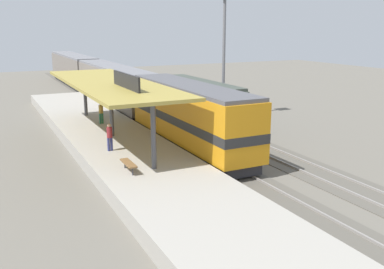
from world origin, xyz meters
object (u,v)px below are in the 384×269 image
object	(u,v)px
locomotive	(189,116)
freight_car	(198,101)
platform_bench	(128,163)
passenger_carriage_rear	(74,69)
light_mast	(224,26)
passenger_carriage_front	(114,86)
person_waiting	(110,136)
person_walking	(101,112)

from	to	relation	value
locomotive	freight_car	world-z (taller)	locomotive
platform_bench	passenger_carriage_rear	xyz separation A→B (m)	(6.00, 43.79, 0.97)
platform_bench	light_mast	xyz separation A→B (m)	(13.80, 13.76, 7.05)
passenger_carriage_front	locomotive	bearing A→B (deg)	-90.00
passenger_carriage_front	person_waiting	world-z (taller)	passenger_carriage_front
passenger_carriage_rear	passenger_carriage_front	bearing A→B (deg)	-90.00
freight_car	person_walking	world-z (taller)	freight_car
passenger_carriage_front	person_walking	size ratio (longest dim) A/B	11.70
passenger_carriage_rear	locomotive	bearing A→B (deg)	-90.00
passenger_carriage_front	person_waiting	distance (m)	19.58
freight_car	person_waiting	size ratio (longest dim) A/B	7.02
passenger_carriage_front	passenger_carriage_rear	xyz separation A→B (m)	(0.00, 20.80, 0.00)
freight_car	person_walking	bearing A→B (deg)	-175.98
person_waiting	person_walking	distance (m)	7.94
platform_bench	locomotive	distance (m)	7.88
passenger_carriage_front	passenger_carriage_rear	world-z (taller)	same
platform_bench	light_mast	distance (m)	20.73
passenger_carriage_rear	platform_bench	bearing A→B (deg)	-97.80
freight_car	passenger_carriage_front	bearing A→B (deg)	114.10
freight_car	person_waiting	xyz separation A→B (m)	(-10.38, -8.42, -0.12)
passenger_carriage_rear	person_waiting	size ratio (longest dim) A/B	11.70
locomotive	platform_bench	bearing A→B (deg)	-140.25
freight_car	person_waiting	distance (m)	13.37
passenger_carriage_front	passenger_carriage_rear	size ratio (longest dim) A/B	1.00
person_walking	freight_car	bearing A→B (deg)	4.02
person_walking	passenger_carriage_front	bearing A→B (deg)	68.62
light_mast	person_waiting	size ratio (longest dim) A/B	6.84
passenger_carriage_front	light_mast	size ratio (longest dim) A/B	1.71
platform_bench	person_walking	distance (m)	12.22
light_mast	person_walking	xyz separation A→B (m)	(-12.07, -1.68, -6.54)
person_waiting	platform_bench	bearing A→B (deg)	-92.95
passenger_carriage_rear	person_walking	bearing A→B (deg)	-97.67
platform_bench	freight_car	world-z (taller)	freight_car
locomotive	passenger_carriage_rear	world-z (taller)	locomotive
locomotive	person_waiting	size ratio (longest dim) A/B	8.44
person_waiting	passenger_carriage_front	bearing A→B (deg)	72.83
platform_bench	freight_car	xyz separation A→B (m)	(10.60, 12.71, 0.63)
passenger_carriage_front	freight_car	size ratio (longest dim) A/B	1.67
platform_bench	passenger_carriage_rear	distance (m)	44.21
locomotive	person_waiting	world-z (taller)	locomotive
freight_car	light_mast	xyz separation A→B (m)	(3.20, 1.06, 6.43)
platform_bench	passenger_carriage_front	bearing A→B (deg)	75.37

